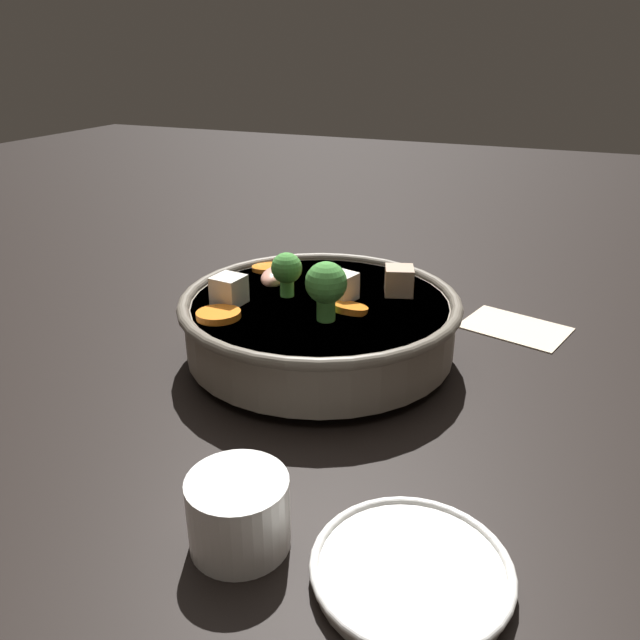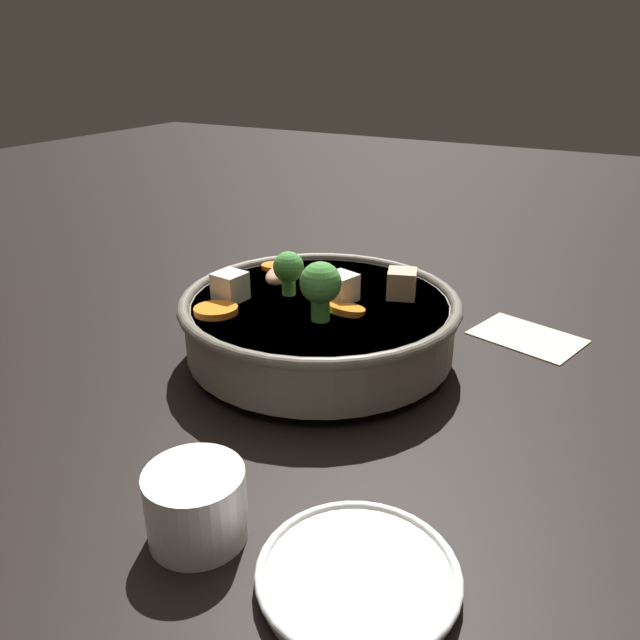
{
  "view_description": "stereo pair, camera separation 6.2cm",
  "coord_description": "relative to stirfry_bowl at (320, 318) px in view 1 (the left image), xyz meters",
  "views": [
    {
      "loc": [
        -0.22,
        0.52,
        0.3
      ],
      "look_at": [
        0.0,
        0.0,
        0.04
      ],
      "focal_mm": 35.0,
      "sensor_mm": 36.0,
      "label": 1
    },
    {
      "loc": [
        -0.28,
        0.5,
        0.3
      ],
      "look_at": [
        0.0,
        0.0,
        0.04
      ],
      "focal_mm": 35.0,
      "sensor_mm": 36.0,
      "label": 2
    }
  ],
  "objects": [
    {
      "name": "napkin",
      "position": [
        -0.18,
        -0.15,
        -0.04
      ],
      "size": [
        0.13,
        0.1,
        0.0
      ],
      "color": "beige",
      "rests_on": "ground_plane"
    },
    {
      "name": "tea_cup",
      "position": [
        -0.05,
        0.26,
        -0.02
      ],
      "size": [
        0.07,
        0.07,
        0.05
      ],
      "color": "white",
      "rests_on": "ground_plane"
    },
    {
      "name": "side_saucer",
      "position": [
        -0.16,
        0.25,
        -0.04
      ],
      "size": [
        0.12,
        0.12,
        0.01
      ],
      "color": "white",
      "rests_on": "ground_plane"
    },
    {
      "name": "ground_plane",
      "position": [
        -0.0,
        -0.0,
        -0.04
      ],
      "size": [
        3.0,
        3.0,
        0.0
      ],
      "primitive_type": "plane",
      "color": "black"
    },
    {
      "name": "stirfry_bowl",
      "position": [
        0.0,
        0.0,
        0.0
      ],
      "size": [
        0.28,
        0.28,
        0.12
      ],
      "color": "slate",
      "rests_on": "ground_plane"
    }
  ]
}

